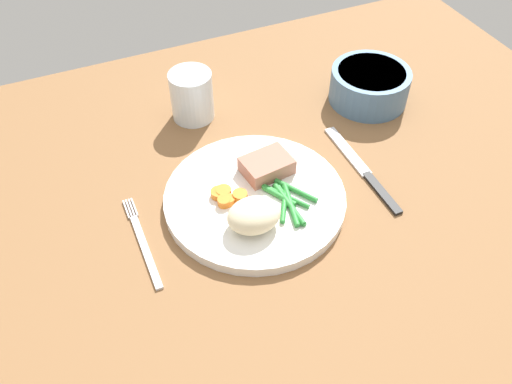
{
  "coord_description": "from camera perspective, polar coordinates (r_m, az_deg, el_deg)",
  "views": [
    {
      "loc": [
        -23.64,
        -47.91,
        59.25
      ],
      "look_at": [
        -2.96,
        -0.47,
        4.6
      ],
      "focal_mm": 37.37,
      "sensor_mm": 36.0,
      "label": 1
    }
  ],
  "objects": [
    {
      "name": "knife",
      "position": [
        0.83,
        11.4,
        2.29
      ],
      "size": [
        1.7,
        20.5,
        0.64
      ],
      "rotation": [
        0.0,
        0.0,
        -0.05
      ],
      "color": "black",
      "rests_on": "dining_table"
    },
    {
      "name": "dinner_plate",
      "position": [
        0.77,
        0.0,
        -0.93
      ],
      "size": [
        26.17,
        26.17,
        1.6
      ],
      "primitive_type": "cylinder",
      "color": "white",
      "rests_on": "dining_table"
    },
    {
      "name": "meat_portion",
      "position": [
        0.79,
        1.16,
        2.85
      ],
      "size": [
        7.71,
        6.08,
        2.44
      ],
      "primitive_type": "cube",
      "rotation": [
        0.0,
        0.0,
        0.13
      ],
      "color": "#A86B56",
      "rests_on": "dinner_plate"
    },
    {
      "name": "carrot_slices",
      "position": [
        0.75,
        -3.11,
        -0.41
      ],
      "size": [
        4.75,
        4.16,
        1.26
      ],
      "color": "orange",
      "rests_on": "dinner_plate"
    },
    {
      "name": "water_glass",
      "position": [
        0.91,
        -6.85,
        9.88
      ],
      "size": [
        7.11,
        7.11,
        8.4
      ],
      "color": "silver",
      "rests_on": "dining_table"
    },
    {
      "name": "salad_bowl",
      "position": [
        0.96,
        12.07,
        11.24
      ],
      "size": [
        13.57,
        13.57,
        5.92
      ],
      "color": "#4C7299",
      "rests_on": "dining_table"
    },
    {
      "name": "mashed_potatoes",
      "position": [
        0.71,
        -0.22,
        -2.51
      ],
      "size": [
        7.34,
        5.98,
        4.06
      ],
      "primitive_type": "ellipsoid",
      "color": "beige",
      "rests_on": "dinner_plate"
    },
    {
      "name": "fork",
      "position": [
        0.74,
        -12.05,
        -5.21
      ],
      "size": [
        1.44,
        16.6,
        0.4
      ],
      "rotation": [
        0.0,
        0.0,
        0.03
      ],
      "color": "silver",
      "rests_on": "dining_table"
    },
    {
      "name": "dining_table",
      "position": [
        0.79,
        1.83,
        -0.95
      ],
      "size": [
        120.0,
        90.0,
        2.0
      ],
      "color": "brown",
      "rests_on": "ground"
    },
    {
      "name": "green_beans",
      "position": [
        0.75,
        3.43,
        -0.86
      ],
      "size": [
        7.18,
        9.98,
        0.83
      ],
      "color": "#2D8C38",
      "rests_on": "dinner_plate"
    }
  ]
}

